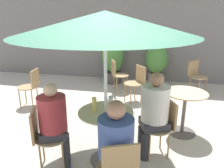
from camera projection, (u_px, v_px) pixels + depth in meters
name	position (u px, v px, depth m)	size (l,w,h in m)	color
ground_plane	(107.00, 160.00, 3.08)	(20.00, 20.00, 0.00)	#B2A899
storefront_wall	(137.00, 30.00, 6.39)	(10.00, 0.06, 3.00)	slate
cafe_table_near	(106.00, 126.00, 2.92)	(0.73, 0.73, 0.75)	#514C47
cafe_table_far	(185.00, 105.00, 3.62)	(0.70, 0.70, 0.75)	#514C47
bistro_chair_0	(44.00, 133.00, 2.79)	(0.47, 0.46, 0.83)	#997F56
bistro_chair_1	(118.00, 168.00, 2.17)	(0.46, 0.47, 0.83)	#997F56
bistro_chair_2	(163.00, 123.00, 3.07)	(0.47, 0.46, 0.83)	#997F56
bistro_chair_3	(31.00, 84.00, 4.73)	(0.44, 0.43, 0.83)	#997F56
bistro_chair_4	(117.00, 73.00, 5.62)	(0.48, 0.47, 0.83)	#997F56
bistro_chair_5	(196.00, 74.00, 5.54)	(0.49, 0.49, 0.83)	#997F56
bistro_chair_6	(137.00, 80.00, 5.01)	(0.49, 0.48, 0.83)	#997F56
seated_person_0	(54.00, 119.00, 2.76)	(0.42, 0.40, 1.18)	#2D2D33
seated_person_1	(116.00, 143.00, 2.25)	(0.42, 0.44, 1.18)	#2D2D33
seated_person_2	(154.00, 109.00, 2.97)	(0.45, 0.43, 1.25)	#2D2D33
beer_glass_0	(113.00, 109.00, 2.71)	(0.07, 0.07, 0.17)	beige
beer_glass_1	(111.00, 102.00, 2.96)	(0.07, 0.07, 0.16)	silver
beer_glass_2	(94.00, 105.00, 2.83)	(0.06, 0.06, 0.19)	#DBC65B
potted_plant_0	(113.00, 59.00, 6.33)	(0.65, 0.65, 1.33)	#47423D
potted_plant_1	(156.00, 62.00, 6.16)	(0.65, 0.65, 1.16)	slate
umbrella	(105.00, 23.00, 2.51)	(2.17, 2.17, 2.00)	silver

